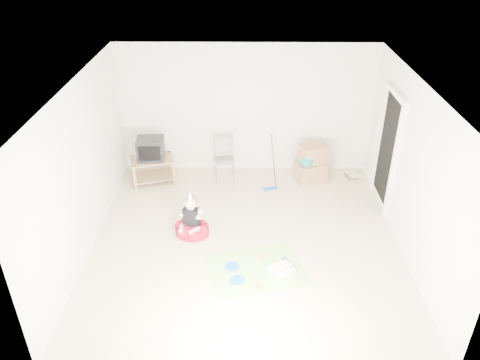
{
  "coord_description": "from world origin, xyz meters",
  "views": [
    {
      "loc": [
        -0.03,
        -6.16,
        4.68
      ],
      "look_at": [
        -0.1,
        0.4,
        0.9
      ],
      "focal_mm": 35.0,
      "sensor_mm": 36.0,
      "label": 1
    }
  ],
  "objects_px": {
    "folding_chair": "(224,160)",
    "seated_woman": "(192,225)",
    "tv_stand": "(153,168)",
    "birthday_cake": "(281,271)",
    "crt_tv": "(151,149)",
    "cardboard_boxes": "(311,163)"
  },
  "relations": [
    {
      "from": "folding_chair",
      "to": "birthday_cake",
      "type": "height_order",
      "value": "folding_chair"
    },
    {
      "from": "cardboard_boxes",
      "to": "seated_woman",
      "type": "xyz_separation_m",
      "value": [
        -2.19,
        -1.87,
        -0.17
      ]
    },
    {
      "from": "folding_chair",
      "to": "seated_woman",
      "type": "xyz_separation_m",
      "value": [
        -0.47,
        -1.85,
        -0.24
      ]
    },
    {
      "from": "birthday_cake",
      "to": "crt_tv",
      "type": "bearing_deg",
      "value": 131.12
    },
    {
      "from": "crt_tv",
      "to": "cardboard_boxes",
      "type": "xyz_separation_m",
      "value": [
        3.12,
        0.13,
        -0.37
      ]
    },
    {
      "from": "tv_stand",
      "to": "seated_woman",
      "type": "relative_size",
      "value": 1.12
    },
    {
      "from": "tv_stand",
      "to": "folding_chair",
      "type": "distance_m",
      "value": 1.42
    },
    {
      "from": "crt_tv",
      "to": "cardboard_boxes",
      "type": "height_order",
      "value": "crt_tv"
    },
    {
      "from": "seated_woman",
      "to": "birthday_cake",
      "type": "xyz_separation_m",
      "value": [
        1.42,
        -0.97,
        -0.13
      ]
    },
    {
      "from": "birthday_cake",
      "to": "tv_stand",
      "type": "bearing_deg",
      "value": 131.12
    },
    {
      "from": "tv_stand",
      "to": "crt_tv",
      "type": "height_order",
      "value": "crt_tv"
    },
    {
      "from": "tv_stand",
      "to": "seated_woman",
      "type": "bearing_deg",
      "value": -61.63
    },
    {
      "from": "crt_tv",
      "to": "folding_chair",
      "type": "distance_m",
      "value": 1.44
    },
    {
      "from": "tv_stand",
      "to": "folding_chair",
      "type": "xyz_separation_m",
      "value": [
        1.41,
        0.11,
        0.12
      ]
    },
    {
      "from": "seated_woman",
      "to": "birthday_cake",
      "type": "distance_m",
      "value": 1.73
    },
    {
      "from": "folding_chair",
      "to": "seated_woman",
      "type": "height_order",
      "value": "folding_chair"
    },
    {
      "from": "folding_chair",
      "to": "seated_woman",
      "type": "bearing_deg",
      "value": -104.25
    },
    {
      "from": "tv_stand",
      "to": "birthday_cake",
      "type": "relative_size",
      "value": 2.18
    },
    {
      "from": "cardboard_boxes",
      "to": "folding_chair",
      "type": "bearing_deg",
      "value": -179.28
    },
    {
      "from": "birthday_cake",
      "to": "folding_chair",
      "type": "bearing_deg",
      "value": 108.75
    },
    {
      "from": "folding_chair",
      "to": "birthday_cake",
      "type": "relative_size",
      "value": 2.04
    },
    {
      "from": "seated_woman",
      "to": "birthday_cake",
      "type": "relative_size",
      "value": 1.94
    }
  ]
}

